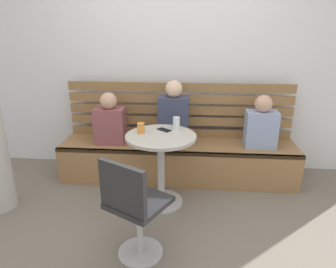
% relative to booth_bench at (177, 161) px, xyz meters
% --- Properties ---
extents(ground, '(8.00, 8.00, 0.00)m').
position_rel_booth_bench_xyz_m(ground, '(0.00, -1.20, -0.22)').
color(ground, '#70665B').
extents(back_wall, '(5.20, 0.10, 2.90)m').
position_rel_booth_bench_xyz_m(back_wall, '(0.00, 0.44, 1.23)').
color(back_wall, silver).
rests_on(back_wall, ground).
extents(booth_bench, '(2.70, 0.52, 0.44)m').
position_rel_booth_bench_xyz_m(booth_bench, '(0.00, 0.00, 0.00)').
color(booth_bench, olive).
rests_on(booth_bench, ground).
extents(booth_backrest, '(2.65, 0.04, 0.66)m').
position_rel_booth_bench_xyz_m(booth_backrest, '(0.00, 0.24, 0.56)').
color(booth_backrest, olive).
rests_on(booth_backrest, booth_bench).
extents(cafe_table, '(0.68, 0.68, 0.74)m').
position_rel_booth_bench_xyz_m(cafe_table, '(-0.14, -0.55, 0.30)').
color(cafe_table, '#ADADB2').
rests_on(cafe_table, ground).
extents(white_chair, '(0.54, 0.54, 0.85)m').
position_rel_booth_bench_xyz_m(white_chair, '(-0.26, -1.35, 0.24)').
color(white_chair, '#ADADB2').
rests_on(white_chair, ground).
extents(person_adult, '(0.34, 0.22, 0.73)m').
position_rel_booth_bench_xyz_m(person_adult, '(-0.05, 0.02, 0.54)').
color(person_adult, '#333851').
rests_on(person_adult, booth_bench).
extents(person_child_left, '(0.34, 0.22, 0.59)m').
position_rel_booth_bench_xyz_m(person_child_left, '(-0.77, -0.02, 0.48)').
color(person_child_left, brown).
rests_on(person_child_left, booth_bench).
extents(person_child_middle, '(0.34, 0.22, 0.59)m').
position_rel_booth_bench_xyz_m(person_child_middle, '(0.92, -0.01, 0.48)').
color(person_child_middle, '#8C9EC6').
rests_on(person_child_middle, booth_bench).
extents(cup_tumbler_orange, '(0.07, 0.07, 0.10)m').
position_rel_booth_bench_xyz_m(cup_tumbler_orange, '(-0.34, -0.50, 0.57)').
color(cup_tumbler_orange, orange).
rests_on(cup_tumbler_orange, cafe_table).
extents(cup_glass_tall, '(0.07, 0.07, 0.12)m').
position_rel_booth_bench_xyz_m(cup_glass_tall, '(0.00, -0.34, 0.58)').
color(cup_glass_tall, silver).
rests_on(cup_glass_tall, cafe_table).
extents(phone_on_table, '(0.15, 0.14, 0.01)m').
position_rel_booth_bench_xyz_m(phone_on_table, '(-0.12, -0.40, 0.52)').
color(phone_on_table, black).
rests_on(phone_on_table, cafe_table).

